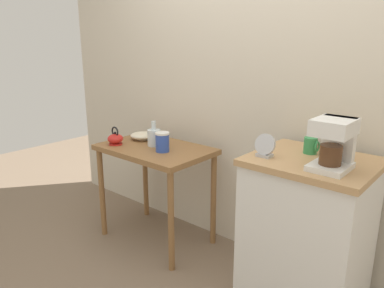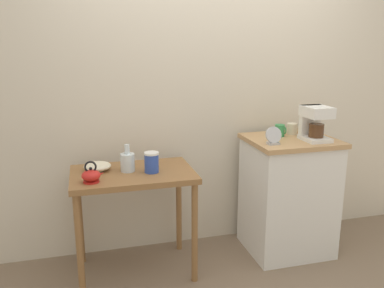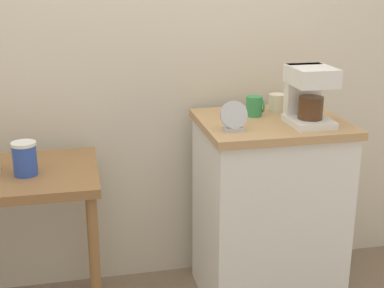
# 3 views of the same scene
# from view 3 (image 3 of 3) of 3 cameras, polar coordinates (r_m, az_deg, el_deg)

# --- Properties ---
(back_wall) EXTENTS (4.40, 0.10, 2.80)m
(back_wall) POSITION_cam_3_polar(r_m,az_deg,el_deg) (2.75, -3.55, 13.51)
(back_wall) COLOR beige
(back_wall) RESTS_ON ground_plane
(kitchen_counter) EXTENTS (0.66, 0.58, 0.94)m
(kitchen_counter) POSITION_cam_3_polar(r_m,az_deg,el_deg) (2.72, 7.86, -7.01)
(kitchen_counter) COLOR white
(kitchen_counter) RESTS_ON ground_plane
(canister_enamel) EXTENTS (0.10, 0.10, 0.14)m
(canister_enamel) POSITION_cam_3_polar(r_m,az_deg,el_deg) (2.38, -17.04, -1.46)
(canister_enamel) COLOR #2D4CAD
(canister_enamel) RESTS_ON wooden_table
(coffee_maker) EXTENTS (0.18, 0.22, 0.26)m
(coffee_maker) POSITION_cam_3_polar(r_m,az_deg,el_deg) (2.49, 12.06, 5.26)
(coffee_maker) COLOR white
(coffee_maker) RESTS_ON kitchen_counter
(mug_small_cream) EXTENTS (0.09, 0.08, 0.09)m
(mug_small_cream) POSITION_cam_3_polar(r_m,az_deg,el_deg) (2.70, 8.91, 4.24)
(mug_small_cream) COLOR beige
(mug_small_cream) RESTS_ON kitchen_counter
(mug_tall_green) EXTENTS (0.08, 0.08, 0.09)m
(mug_tall_green) POSITION_cam_3_polar(r_m,az_deg,el_deg) (2.61, 6.54, 3.94)
(mug_tall_green) COLOR #338C4C
(mug_tall_green) RESTS_ON kitchen_counter
(table_clock) EXTENTS (0.12, 0.06, 0.13)m
(table_clock) POSITION_cam_3_polar(r_m,az_deg,el_deg) (2.35, 4.37, 2.72)
(table_clock) COLOR #B2B5BA
(table_clock) RESTS_ON kitchen_counter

